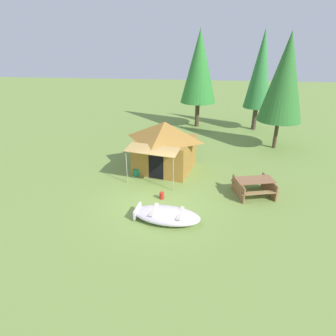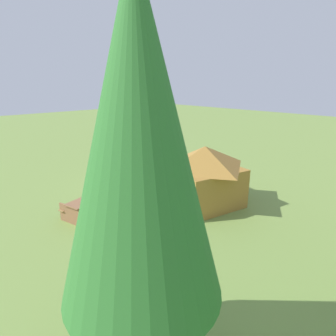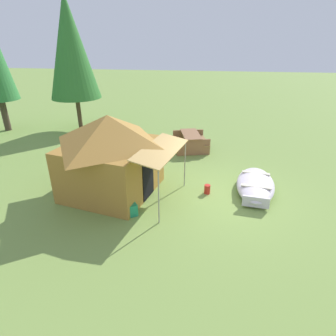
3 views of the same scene
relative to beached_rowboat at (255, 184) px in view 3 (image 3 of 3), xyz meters
The scene contains 7 objects.
ground_plane 1.33m from the beached_rowboat, 116.07° to the left, with size 80.00×80.00×0.00m, color olive.
beached_rowboat is the anchor object (origin of this frame).
canvas_cabin_tent 4.87m from the beached_rowboat, 98.31° to the left, with size 3.49×4.07×2.58m.
picnic_table 4.34m from the beached_rowboat, 34.22° to the left, with size 1.94×1.82×0.76m.
cooler_box 4.26m from the beached_rowboat, 116.93° to the left, with size 0.50×0.33×0.37m, color #208C5E.
fuel_can 1.64m from the beached_rowboat, 104.55° to the left, with size 0.20×0.20×0.30m, color red.
pine_tree_back_right 11.27m from the beached_rowboat, 56.52° to the left, with size 2.61×2.61×6.81m.
Camera 3 is at (-8.01, 0.50, 4.64)m, focal length 29.94 mm.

